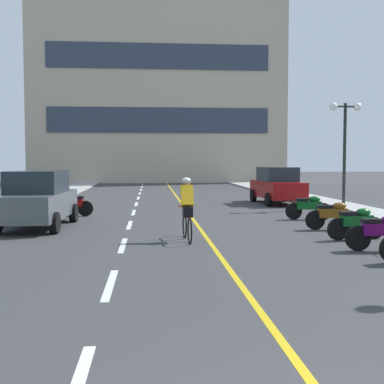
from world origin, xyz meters
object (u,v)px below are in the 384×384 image
at_px(motorcycle_3, 382,231).
at_px(motorcycle_4, 357,222).
at_px(cyclist_rider, 187,208).
at_px(parked_car_mid, 277,185).
at_px(motorcycle_6, 309,207).
at_px(motorcycle_5, 333,215).
at_px(motorcycle_7, 71,204).
at_px(street_lamp_mid, 345,129).
at_px(parked_car_near, 38,199).

bearing_deg(motorcycle_3, motorcycle_4, 86.19).
bearing_deg(cyclist_rider, parked_car_mid, 64.37).
bearing_deg(cyclist_rider, motorcycle_6, 42.76).
height_order(parked_car_mid, motorcycle_5, parked_car_mid).
bearing_deg(motorcycle_7, parked_car_mid, 27.26).
height_order(street_lamp_mid, parked_car_mid, street_lamp_mid).
xyz_separation_m(parked_car_mid, motorcycle_7, (-9.35, -4.82, -0.44)).
xyz_separation_m(parked_car_near, motorcycle_5, (9.24, -1.29, -0.44)).
relative_size(parked_car_near, motorcycle_5, 2.51).
distance_m(parked_car_mid, motorcycle_6, 6.68).
bearing_deg(motorcycle_4, motorcycle_6, 87.75).
height_order(street_lamp_mid, motorcycle_3, street_lamp_mid).
bearing_deg(parked_car_near, street_lamp_mid, 24.06).
bearing_deg(motorcycle_4, street_lamp_mid, 70.45).
xyz_separation_m(motorcycle_7, cyclist_rider, (4.04, -6.25, 0.41)).
distance_m(parked_car_near, motorcycle_7, 3.32).
bearing_deg(motorcycle_3, motorcycle_5, 87.17).
height_order(motorcycle_3, cyclist_rider, cyclist_rider).
relative_size(motorcycle_5, motorcycle_6, 1.00).
distance_m(parked_car_mid, motorcycle_5, 9.38).
relative_size(parked_car_near, cyclist_rider, 2.41).
bearing_deg(motorcycle_6, motorcycle_7, 168.31).
bearing_deg(cyclist_rider, motorcycle_7, 122.86).
bearing_deg(parked_car_mid, motorcycle_6, -94.50).
xyz_separation_m(parked_car_near, parked_car_mid, (9.88, 8.06, 0.00)).
bearing_deg(cyclist_rider, motorcycle_4, -2.77).
bearing_deg(motorcycle_6, parked_car_mid, 85.50).
bearing_deg(motorcycle_3, street_lamp_mid, 72.89).
xyz_separation_m(motorcycle_4, motorcycle_6, (0.18, 4.65, 0.00)).
bearing_deg(parked_car_mid, motorcycle_4, -93.57).
height_order(motorcycle_6, cyclist_rider, cyclist_rider).
distance_m(motorcycle_3, cyclist_rider, 4.91).
distance_m(street_lamp_mid, motorcycle_6, 5.86).
height_order(motorcycle_4, motorcycle_6, same).
distance_m(motorcycle_6, motorcycle_7, 9.01).
bearing_deg(cyclist_rider, street_lamp_mid, 47.78).
height_order(motorcycle_5, motorcycle_6, same).
distance_m(parked_car_near, motorcycle_5, 9.34).
bearing_deg(parked_car_mid, motorcycle_5, -93.91).
bearing_deg(motorcycle_6, motorcycle_4, -92.25).
bearing_deg(street_lamp_mid, motorcycle_6, -125.65).
distance_m(motorcycle_3, motorcycle_5, 3.65).
height_order(motorcycle_4, motorcycle_7, same).
bearing_deg(street_lamp_mid, parked_car_near, -155.94).
distance_m(motorcycle_5, motorcycle_7, 9.82).
height_order(street_lamp_mid, motorcycle_4, street_lamp_mid).
xyz_separation_m(street_lamp_mid, motorcycle_6, (-2.91, -4.05, -3.06)).
xyz_separation_m(street_lamp_mid, parked_car_mid, (-2.39, 2.59, -2.62)).
relative_size(parked_car_near, motorcycle_3, 2.51).
bearing_deg(motorcycle_5, motorcycle_3, -92.83).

